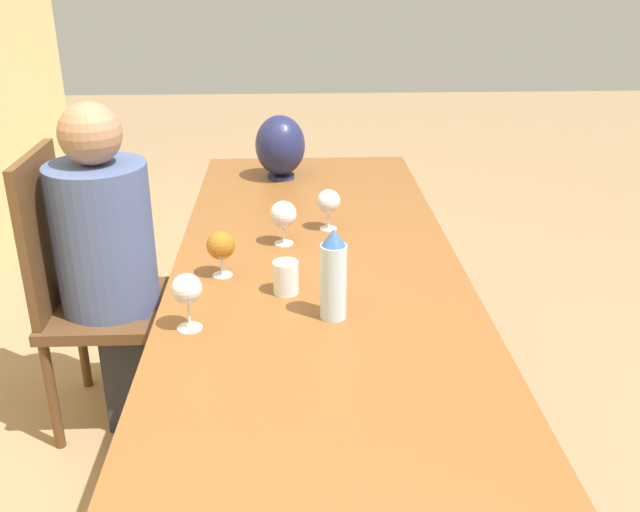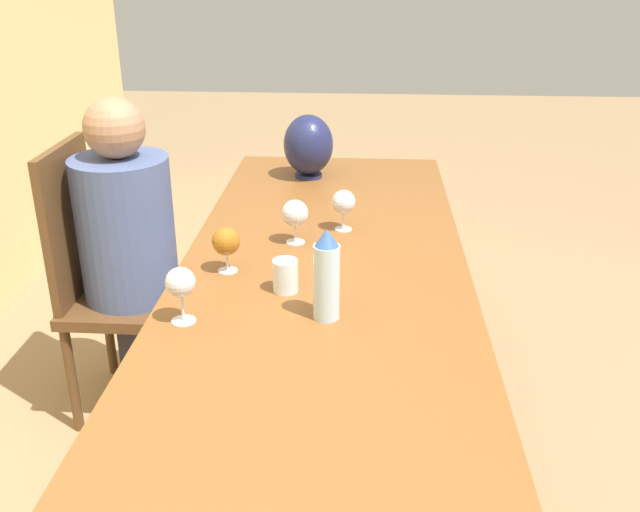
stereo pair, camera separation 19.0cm
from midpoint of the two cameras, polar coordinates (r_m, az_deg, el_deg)
The scene contains 10 objects.
dining_table at distance 1.77m, azimuth -2.77°, elevation -8.02°, with size 3.09×0.85×0.76m.
water_bottle at distance 1.75m, azimuth -2.02°, elevation -1.62°, with size 0.07×0.07×0.24m.
water_tumbler at distance 1.92m, azimuth -5.60°, elevation -1.78°, with size 0.07×0.07×0.09m.
vase at distance 2.86m, azimuth -5.13°, elevation 8.73°, with size 0.20×0.20×0.25m.
wine_glass_0 at distance 2.02m, azimuth -10.63°, elevation 0.76°, with size 0.08×0.08×0.13m.
wine_glass_1 at distance 1.75m, azimuth -13.70°, elevation -2.73°, with size 0.08×0.08×0.15m.
wine_glass_2 at distance 2.32m, azimuth -1.66°, elevation 4.31°, with size 0.08×0.08×0.14m.
wine_glass_3 at distance 2.21m, azimuth -5.43°, elevation 3.26°, with size 0.08×0.08×0.14m.
chair_far at distance 2.64m, azimuth -20.12°, elevation -2.45°, with size 0.44×0.44×1.01m.
person_far at distance 2.57m, azimuth -18.46°, elevation -0.34°, with size 0.33×0.33×1.17m.
Camera 1 is at (-1.51, 0.08, 1.62)m, focal length 40.00 mm.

